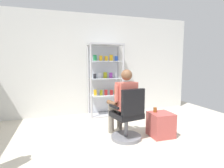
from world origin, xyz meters
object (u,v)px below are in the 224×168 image
Objects in this scene: office_chair at (128,119)px; storage_crate at (161,124)px; seated_shopkeeper at (123,100)px; display_cabinet_main at (105,79)px; tea_glass at (155,110)px.

office_chair is 2.09× the size of storage_crate.
seated_shopkeeper is at bearing 101.65° from office_chair.
office_chair is at bearing -90.80° from display_cabinet_main.
display_cabinet_main is at bearing 110.52° from storage_crate.
seated_shopkeeper is at bearing 165.15° from storage_crate.
display_cabinet_main is 1.98m from storage_crate.
display_cabinet_main is at bearing 108.91° from tea_glass.
display_cabinet_main is at bearing 87.89° from seated_shopkeeper.
tea_glass is at bearing -9.59° from seated_shopkeeper.
storage_crate is (0.67, -0.03, -0.16)m from office_chair.
display_cabinet_main is 1.47× the size of seated_shopkeeper.
seated_shopkeeper is 0.87m from storage_crate.
tea_glass is (-0.08, 0.08, 0.28)m from storage_crate.
tea_glass is at bearing 135.35° from storage_crate.
storage_crate is at bearing -14.85° from seated_shopkeeper.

